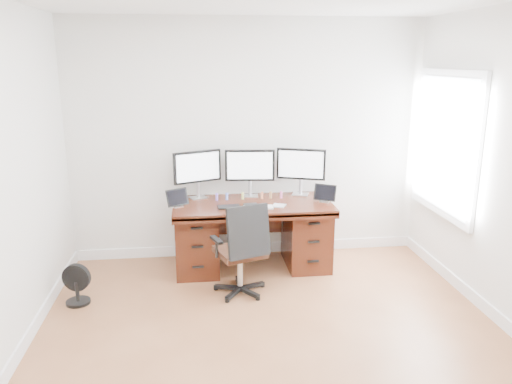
{
  "coord_description": "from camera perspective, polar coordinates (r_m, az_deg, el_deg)",
  "views": [
    {
      "loc": [
        -0.58,
        -3.33,
        2.25
      ],
      "look_at": [
        0.0,
        1.5,
        0.95
      ],
      "focal_mm": 35.0,
      "sensor_mm": 36.0,
      "label": 1
    }
  ],
  "objects": [
    {
      "name": "monitor_center",
      "position": [
        5.55,
        -0.71,
        2.86
      ],
      "size": [
        0.55,
        0.16,
        0.53
      ],
      "rotation": [
        0.0,
        0.0,
        -0.1
      ],
      "color": "silver",
      "rests_on": "desk"
    },
    {
      "name": "figurine_yellow",
      "position": [
        5.49,
        -1.54,
        -0.39
      ],
      "size": [
        0.03,
        0.03,
        0.08
      ],
      "color": "#CEC860",
      "rests_on": "desk"
    },
    {
      "name": "tablet_left",
      "position": [
        5.27,
        -8.99,
        -0.78
      ],
      "size": [
        0.24,
        0.18,
        0.19
      ],
      "rotation": [
        0.0,
        0.0,
        0.52
      ],
      "color": "silver",
      "rests_on": "desk"
    },
    {
      "name": "figurine_blue",
      "position": [
        5.48,
        -3.35,
        -0.45
      ],
      "size": [
        0.03,
        0.03,
        0.08
      ],
      "color": "#617DD9",
      "rests_on": "desk"
    },
    {
      "name": "keyboard",
      "position": [
        5.18,
        0.26,
        -1.76
      ],
      "size": [
        0.3,
        0.13,
        0.01
      ],
      "primitive_type": "cube",
      "rotation": [
        0.0,
        0.0,
        -0.01
      ],
      "color": "silver",
      "rests_on": "desk"
    },
    {
      "name": "figurine_brown",
      "position": [
        5.53,
        1.68,
        -0.29
      ],
      "size": [
        0.03,
        0.03,
        0.08
      ],
      "color": "olive",
      "rests_on": "desk"
    },
    {
      "name": "figurine_orange",
      "position": [
        5.52,
        0.69,
        -0.32
      ],
      "size": [
        0.03,
        0.03,
        0.08
      ],
      "color": "#E67F53",
      "rests_on": "desk"
    },
    {
      "name": "tablet_right",
      "position": [
        5.44,
        7.91,
        -0.24
      ],
      "size": [
        0.24,
        0.18,
        0.19
      ],
      "rotation": [
        0.0,
        0.0,
        -0.52
      ],
      "color": "silver",
      "rests_on": "desk"
    },
    {
      "name": "phone",
      "position": [
        5.3,
        -0.64,
        -1.41
      ],
      "size": [
        0.15,
        0.09,
        0.01
      ],
      "primitive_type": "cube",
      "rotation": [
        0.0,
        0.0,
        0.09
      ],
      "color": "black",
      "rests_on": "desk"
    },
    {
      "name": "office_chair",
      "position": [
        4.91,
        -1.62,
        -8.29
      ],
      "size": [
        0.64,
        0.64,
        0.95
      ],
      "rotation": [
        0.0,
        0.0,
        0.34
      ],
      "color": "black",
      "rests_on": "ground"
    },
    {
      "name": "back_wall",
      "position": [
        5.68,
        -0.92,
        5.85
      ],
      "size": [
        4.0,
        0.1,
        2.7
      ],
      "primitive_type": "cube",
      "color": "white",
      "rests_on": "ground"
    },
    {
      "name": "figurine_purple",
      "position": [
        5.48,
        -4.5,
        -0.48
      ],
      "size": [
        0.03,
        0.03,
        0.08
      ],
      "color": "#8960D8",
      "rests_on": "desk"
    },
    {
      "name": "drawing_tablet",
      "position": [
        5.22,
        -3.1,
        -1.69
      ],
      "size": [
        0.24,
        0.16,
        0.01
      ],
      "primitive_type": "cube",
      "rotation": [
        0.0,
        0.0,
        0.06
      ],
      "color": "black",
      "rests_on": "desk"
    },
    {
      "name": "trackpad",
      "position": [
        5.26,
        2.63,
        -1.56
      ],
      "size": [
        0.18,
        0.18,
        0.01
      ],
      "primitive_type": "cube",
      "rotation": [
        0.0,
        0.0,
        -0.43
      ],
      "color": "silver",
      "rests_on": "desk"
    },
    {
      "name": "figurine_pink",
      "position": [
        5.55,
        2.9,
        -0.25
      ],
      "size": [
        0.03,
        0.03,
        0.08
      ],
      "color": "#DB61A2",
      "rests_on": "desk"
    },
    {
      "name": "monitor_left",
      "position": [
        5.52,
        -6.71,
        2.69
      ],
      "size": [
        0.52,
        0.25,
        0.53
      ],
      "rotation": [
        0.0,
        0.0,
        0.4
      ],
      "color": "silver",
      "rests_on": "desk"
    },
    {
      "name": "floor_fan",
      "position": [
        5.07,
        -19.82,
        -9.97
      ],
      "size": [
        0.27,
        0.23,
        0.39
      ],
      "rotation": [
        0.0,
        0.0,
        -0.22
      ],
      "color": "black",
      "rests_on": "ground"
    },
    {
      "name": "ground",
      "position": [
        4.06,
        2.69,
        -18.72
      ],
      "size": [
        4.5,
        4.5,
        0.0
      ],
      "primitive_type": "plane",
      "color": "brown",
      "rests_on": "ground"
    },
    {
      "name": "monitor_right",
      "position": [
        5.64,
        5.16,
        3.0
      ],
      "size": [
        0.53,
        0.22,
        0.53
      ],
      "rotation": [
        0.0,
        0.0,
        -0.35
      ],
      "color": "silver",
      "rests_on": "desk"
    },
    {
      "name": "desk",
      "position": [
        5.51,
        -0.42,
        -4.63
      ],
      "size": [
        1.7,
        0.8,
        0.75
      ],
      "color": "#3D170C",
      "rests_on": "ground"
    }
  ]
}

